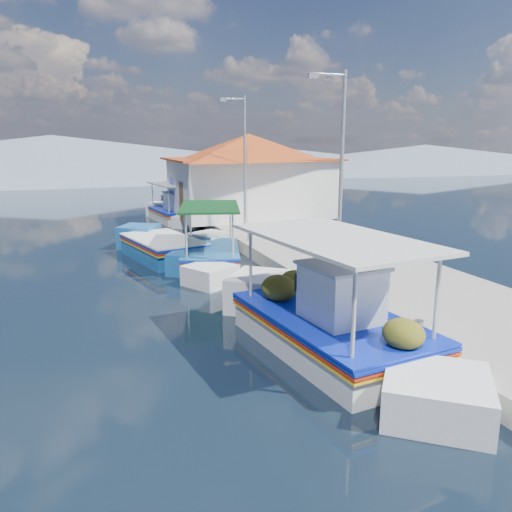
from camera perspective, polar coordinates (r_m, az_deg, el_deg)
name	(u,v)px	position (r m, az deg, el deg)	size (l,w,h in m)	color
ground	(211,329)	(12.54, -5.16, -8.30)	(160.00, 160.00, 0.00)	black
quay	(317,252)	(19.90, 6.92, 0.43)	(5.00, 44.00, 0.50)	gray
bollards	(275,250)	(18.29, 2.12, 0.69)	(0.20, 17.20, 0.30)	#A5A8AD
main_caique	(329,325)	(11.33, 8.31, -7.78)	(3.16, 8.61, 2.85)	white
caique_green_canopy	(210,257)	(18.51, -5.29, -0.09)	(3.14, 6.47, 2.51)	white
caique_blue_hull	(163,250)	(20.03, -10.47, 0.66)	(3.17, 6.91, 1.26)	#1B5EA2
caique_far	(174,213)	(29.50, -9.29, 4.82)	(2.57, 6.77, 2.39)	white
harbor_building	(249,173)	(27.91, -0.79, 9.35)	(10.49, 10.49, 4.40)	white
lamp_post_near	(339,164)	(15.26, 9.37, 10.23)	(1.21, 0.14, 6.00)	#A5A8AD
lamp_post_far	(243,156)	(23.53, -1.52, 11.29)	(1.21, 0.14, 6.00)	#A5A8AD
mountain_ridge	(149,160)	(68.03, -12.06, 10.58)	(171.40, 96.00, 5.50)	slate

